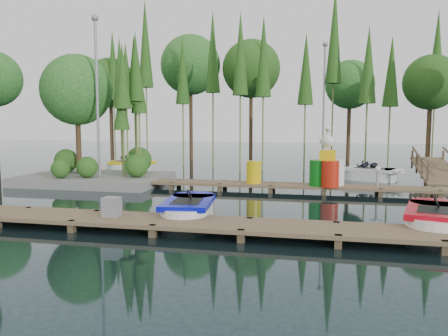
% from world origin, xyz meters
% --- Properties ---
extents(ground_plane, '(90.00, 90.00, 0.00)m').
position_xyz_m(ground_plane, '(0.00, 0.00, 0.00)').
color(ground_plane, '#1B2E32').
extents(near_dock, '(18.00, 1.50, 0.50)m').
position_xyz_m(near_dock, '(0.00, -4.50, 0.23)').
color(near_dock, brown).
rests_on(near_dock, ground).
extents(far_dock, '(15.00, 1.20, 0.50)m').
position_xyz_m(far_dock, '(1.00, 2.50, 0.23)').
color(far_dock, brown).
rests_on(far_dock, ground).
extents(island, '(6.20, 4.20, 6.75)m').
position_xyz_m(island, '(-6.30, 3.29, 3.18)').
color(island, slate).
rests_on(island, ground).
extents(tree_screen, '(34.42, 18.53, 10.31)m').
position_xyz_m(tree_screen, '(-2.04, 10.60, 6.12)').
color(tree_screen, '#47311E').
rests_on(tree_screen, ground).
extents(lamp_island, '(0.30, 0.30, 7.25)m').
position_xyz_m(lamp_island, '(-5.50, 2.50, 4.26)').
color(lamp_island, gray).
rests_on(lamp_island, ground).
extents(lamp_rear, '(0.30, 0.30, 7.25)m').
position_xyz_m(lamp_rear, '(4.00, 11.00, 4.26)').
color(lamp_rear, gray).
rests_on(lamp_rear, ground).
extents(ramp, '(1.50, 3.94, 1.49)m').
position_xyz_m(ramp, '(9.00, 6.50, 0.59)').
color(ramp, brown).
rests_on(ramp, ground).
extents(boat_blue, '(1.58, 2.93, 0.94)m').
position_xyz_m(boat_blue, '(0.31, -3.21, 0.27)').
color(boat_blue, white).
rests_on(boat_blue, ground).
extents(boat_red, '(1.99, 3.17, 0.99)m').
position_xyz_m(boat_red, '(6.72, -3.15, 0.29)').
color(boat_red, white).
rests_on(boat_red, ground).
extents(boat_yellow_far, '(3.01, 1.96, 1.39)m').
position_xyz_m(boat_yellow_far, '(-6.52, 7.81, 0.29)').
color(boat_yellow_far, white).
rests_on(boat_yellow_far, ground).
extents(boat_white_far, '(3.06, 2.24, 1.32)m').
position_xyz_m(boat_white_far, '(6.23, 6.75, 0.30)').
color(boat_white_far, white).
rests_on(boat_white_far, ground).
extents(utility_cabinet, '(0.42, 0.35, 0.51)m').
position_xyz_m(utility_cabinet, '(-1.37, -4.50, 0.56)').
color(utility_cabinet, gray).
rests_on(utility_cabinet, near_dock).
extents(yellow_barrel, '(0.60, 0.60, 0.89)m').
position_xyz_m(yellow_barrel, '(1.28, 2.50, 0.75)').
color(yellow_barrel, yellow).
rests_on(yellow_barrel, far_dock).
extents(drum_cluster, '(1.33, 1.22, 2.29)m').
position_xyz_m(drum_cluster, '(4.17, 2.34, 0.97)').
color(drum_cluster, '#0B6512').
rests_on(drum_cluster, far_dock).
extents(seagull_post, '(0.49, 0.26, 0.78)m').
position_xyz_m(seagull_post, '(6.00, 2.50, 0.83)').
color(seagull_post, gray).
rests_on(seagull_post, far_dock).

